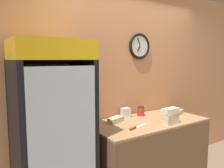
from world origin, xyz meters
name	(u,v)px	position (x,y,z in m)	size (l,w,h in m)	color
wall_back	(128,82)	(0.00, 1.34, 1.35)	(5.20, 0.09, 2.70)	tan
prep_counter	(147,155)	(0.00, 0.92, 0.45)	(1.50, 0.74, 0.90)	brown
beverage_cooler	(51,127)	(-1.20, 1.01, 1.00)	(0.70, 0.65, 1.84)	black
sandwich_stack_bottom	(170,121)	(0.13, 0.67, 0.93)	(0.22, 0.12, 0.06)	beige
sandwich_stack_middle	(170,116)	(0.13, 0.67, 0.99)	(0.22, 0.13, 0.06)	beige
sandwich_stack_top	(170,111)	(0.13, 0.67, 1.06)	(0.21, 0.11, 0.06)	beige
sandwich_flat_left	(116,120)	(-0.38, 1.08, 0.93)	(0.24, 0.17, 0.06)	beige
sandwich_flat_right	(178,112)	(0.57, 0.92, 0.93)	(0.21, 0.15, 0.06)	beige
chefs_knife	(136,127)	(-0.31, 0.77, 0.91)	(0.33, 0.14, 0.02)	silver
condiment_jar	(141,111)	(0.09, 1.16, 0.96)	(0.10, 0.10, 0.13)	#B72D23
napkin_dispenser	(126,112)	(-0.12, 1.22, 0.96)	(0.11, 0.09, 0.12)	silver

